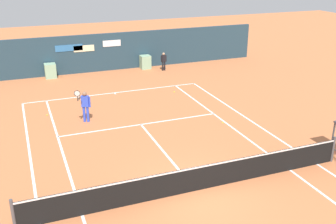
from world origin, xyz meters
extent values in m
plane|color=#C67042|center=(0.00, 0.00, 0.00)|extent=(80.00, 80.00, 0.00)
cube|color=white|center=(0.00, 11.70, 0.00)|extent=(10.60, 0.10, 0.01)
cube|color=white|center=(-4.00, 0.00, 0.00)|extent=(0.10, 23.40, 0.01)
cube|color=white|center=(4.00, 0.00, 0.00)|extent=(0.10, 23.40, 0.01)
cube|color=white|center=(5.30, 0.00, 0.00)|extent=(0.10, 23.40, 0.01)
cube|color=white|center=(0.00, 6.40, 0.00)|extent=(8.00, 0.10, 0.01)
cube|color=white|center=(0.00, 3.20, 0.00)|extent=(0.10, 6.40, 0.01)
cube|color=white|center=(0.00, 11.55, 0.00)|extent=(0.10, 0.24, 0.01)
cylinder|color=#4C4C51|center=(-6.00, 0.00, 0.53)|extent=(0.10, 0.10, 1.07)
cylinder|color=#4C4C51|center=(6.00, 0.00, 0.53)|extent=(0.10, 0.10, 1.07)
cube|color=black|center=(0.00, 0.00, 0.47)|extent=(12.00, 0.03, 0.95)
cube|color=white|center=(0.00, 0.00, 0.92)|extent=(12.00, 0.04, 0.06)
cube|color=#233D4C|center=(0.00, 17.00, 1.34)|extent=(25.00, 0.24, 2.67)
cube|color=white|center=(1.20, 16.86, 1.97)|extent=(1.29, 0.02, 0.44)
cube|color=beige|center=(-0.79, 16.86, 1.75)|extent=(1.43, 0.02, 0.44)
cube|color=#2D6BA8|center=(-1.81, 16.86, 1.86)|extent=(1.87, 0.02, 0.44)
cube|color=#8CB793|center=(-3.24, 16.45, 0.49)|extent=(0.73, 0.70, 0.98)
cube|color=#8CB793|center=(3.54, 16.45, 0.49)|extent=(0.72, 0.70, 0.97)
cylinder|color=#47474C|center=(6.14, 0.25, 0.79)|extent=(0.07, 0.07, 1.57)
cylinder|color=blue|center=(-2.34, 7.72, 0.40)|extent=(0.13, 0.13, 0.80)
cylinder|color=blue|center=(-2.51, 7.79, 0.40)|extent=(0.13, 0.13, 0.80)
cube|color=blue|center=(-2.42, 7.75, 1.08)|extent=(0.41, 0.32, 0.56)
sphere|color=#8C664C|center=(-2.42, 7.75, 1.47)|extent=(0.22, 0.22, 0.22)
cylinder|color=blue|center=(-2.22, 7.67, 1.04)|extent=(0.08, 0.08, 0.54)
cylinder|color=#8C664C|center=(-2.73, 7.59, 1.31)|extent=(0.28, 0.53, 0.08)
cylinder|color=black|center=(-2.83, 7.33, 1.42)|extent=(0.03, 0.03, 0.22)
torus|color=black|center=(-2.83, 7.33, 1.67)|extent=(0.29, 0.13, 0.30)
cylinder|color=silver|center=(-2.83, 7.33, 1.67)|extent=(0.24, 0.10, 0.26)
cylinder|color=black|center=(4.69, 15.44, 0.33)|extent=(0.11, 0.11, 0.67)
cylinder|color=black|center=(4.54, 15.43, 0.33)|extent=(0.11, 0.11, 0.67)
cube|color=black|center=(4.61, 15.43, 0.90)|extent=(0.31, 0.18, 0.47)
sphere|color=tan|center=(4.61, 15.43, 1.23)|extent=(0.18, 0.18, 0.18)
cylinder|color=black|center=(4.80, 15.44, 0.87)|extent=(0.07, 0.07, 0.45)
cylinder|color=black|center=(4.43, 15.43, 0.87)|extent=(0.07, 0.07, 0.45)
sphere|color=#CCE033|center=(-4.19, 9.29, 0.03)|extent=(0.07, 0.07, 0.07)
sphere|color=#CCE033|center=(3.85, 5.10, 0.03)|extent=(0.07, 0.07, 0.07)
sphere|color=#CCE033|center=(3.42, 10.46, 0.03)|extent=(0.07, 0.07, 0.07)
camera|label=1|loc=(-5.31, -10.91, 7.66)|focal=42.64mm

